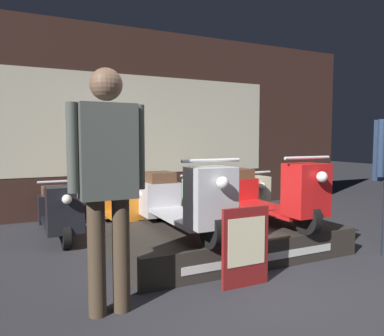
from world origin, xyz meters
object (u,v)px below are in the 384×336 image
Objects in this scene: scooter_backrow_0 at (58,211)px; scooter_backrow_2 at (180,201)px; price_sign_board at (245,247)px; scooter_display_left at (181,200)px; scooter_backrow_1 at (124,206)px; scooter_display_right at (267,194)px; scooter_backrow_3 at (230,197)px; person_left_browsing at (108,171)px.

scooter_backrow_2 is at bearing 0.00° from scooter_backrow_0.
scooter_backrow_2 is 2.52× the size of price_sign_board.
scooter_backrow_1 is (-0.18, 1.61, -0.30)m from scooter_display_left.
scooter_display_left is 2.52× the size of price_sign_board.
scooter_display_right is (1.14, 0.00, 0.00)m from scooter_display_left.
price_sign_board is (-1.42, -2.56, 0.02)m from scooter_backrow_3.
scooter_display_right is 2.11m from scooter_backrow_1.
scooter_backrow_2 is 3.15m from person_left_browsing.
person_left_browsing is at bearing 179.32° from price_sign_board.
scooter_backrow_2 and scooter_backrow_3 have the same top height.
scooter_backrow_0 is 2.86m from price_sign_board.
scooter_backrow_2 is 0.90m from scooter_backrow_3.
scooter_backrow_2 is at bearing 78.54° from price_sign_board.
scooter_display_right is 2.76m from scooter_backrow_0.
person_left_browsing reaches higher than scooter_backrow_1.
scooter_backrow_0 and scooter_backrow_1 have the same top height.
scooter_display_right is 2.37m from person_left_browsing.
scooter_display_right is 1.00× the size of scooter_backrow_1.
scooter_display_left reaches higher than scooter_backrow_1.
person_left_browsing is at bearing -156.56° from scooter_display_right.
scooter_backrow_3 is at bearing 0.00° from scooter_backrow_2.
price_sign_board is at bearing -134.92° from scooter_display_right.
price_sign_board is at bearing -77.95° from scooter_display_left.
scooter_display_right is at bearing 0.00° from scooter_display_left.
person_left_browsing is at bearing -88.24° from scooter_backrow_0.
scooter_display_right is 2.52× the size of price_sign_board.
person_left_browsing is (0.08, -2.54, 0.73)m from scooter_backrow_0.
scooter_display_right is at bearing -50.79° from scooter_backrow_1.
scooter_backrow_0 is 2.52× the size of price_sign_board.
scooter_backrow_0 is at bearing 180.00° from scooter_backrow_2.
scooter_display_left and scooter_display_right have the same top height.
person_left_browsing is (-1.72, -2.54, 0.73)m from scooter_backrow_2.
scooter_display_left is at bearing -56.32° from scooter_backrow_0.
scooter_backrow_3 is at bearing 44.19° from person_left_browsing.
scooter_backrow_1 is at bearing 98.45° from price_sign_board.
scooter_backrow_2 is 1.00× the size of scooter_backrow_3.
scooter_backrow_0 is 1.79m from scooter_backrow_2.
scooter_backrow_3 is at bearing 0.00° from scooter_backrow_0.
scooter_backrow_0 is at bearing 123.68° from scooter_display_left.
scooter_backrow_0 is at bearing 116.55° from price_sign_board.
scooter_display_right is at bearing -75.42° from scooter_backrow_2.
scooter_backrow_1 is at bearing 180.00° from scooter_backrow_3.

